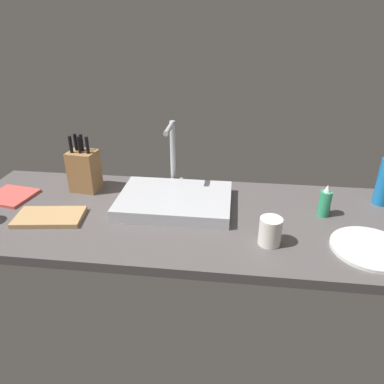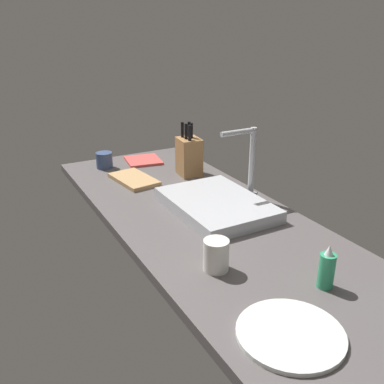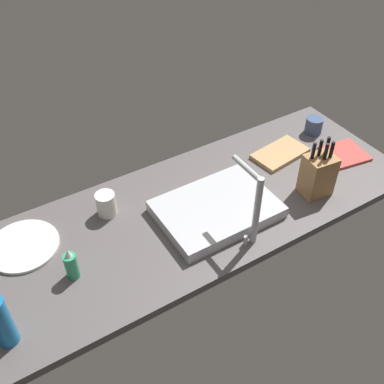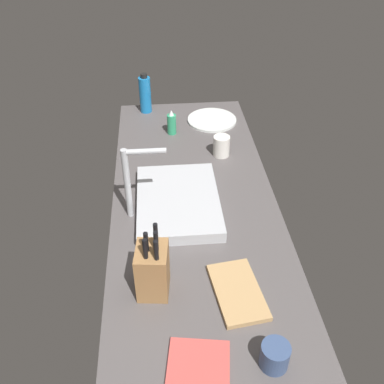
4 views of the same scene
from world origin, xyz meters
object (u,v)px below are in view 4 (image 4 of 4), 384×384
Objects in this scene: faucet at (132,177)px; ceramic_cup at (221,146)px; dish_towel at (198,369)px; coffee_mug at (275,356)px; cutting_board at (238,292)px; sink_basin at (178,202)px; soap_bottle at (172,123)px; dinner_plate at (212,120)px; water_bottle at (145,94)px; knife_block at (153,270)px.

ceramic_cup is at bearing -44.84° from faucet.
coffee_mug is at bearing -89.84° from dish_towel.
cutting_board is 3.08× the size of coffee_mug.
sink_basin is 3.46× the size of soap_bottle.
cutting_board is 0.97× the size of dinner_plate.
coffee_mug is at bearing -167.15° from cutting_board.
sink_basin is at bearing 162.18° from dinner_plate.
soap_bottle reaches higher than cutting_board.
water_bottle reaches higher than ceramic_cup.
water_bottle is at bearing 7.26° from knife_block.
dish_towel is (-138.58, 20.97, 0.00)cm from dinner_plate.
ceramic_cup is at bearing -16.58° from knife_block.
water_bottle is at bearing 67.62° from dinner_plate.
dinner_plate is 140.16cm from dish_towel.
knife_block is at bearing -179.08° from water_bottle.
sink_basin is at bearing 179.53° from soap_bottle.
soap_bottle is (61.19, -17.30, -12.17)cm from faucet.
ceramic_cup is at bearing -143.66° from water_bottle.
sink_basin is 83.98cm from water_bottle.
faucet is at bearing 16.21° from knife_block.
knife_block is 1.92× the size of soap_bottle.
water_bottle reaches higher than dish_towel.
sink_basin reaches higher than dinner_plate.
coffee_mug is (-28.83, -31.99, -5.31)cm from knife_block.
sink_basin is 1.80× the size of knife_block.
ceramic_cup is (39.29, -39.07, -12.90)cm from faucet.
water_bottle is (123.83, 1.98, 0.72)cm from knife_block.
dinner_plate is (113.76, -5.99, -0.30)cm from cutting_board.
faucet is at bearing 151.66° from dinner_plate.
dish_towel is (-152.72, -13.34, -9.34)cm from water_bottle.
soap_bottle is at bearing -0.47° from sink_basin.
cutting_board is (-45.16, -16.07, -1.47)cm from sink_basin.
soap_bottle is 1.34× the size of ceramic_cup.
dinner_plate and dish_towel have the same top height.
faucet is at bearing 30.11° from coffee_mug.
dish_towel is at bearing -179.11° from sink_basin.
dish_towel is (-24.82, 14.99, -0.30)cm from cutting_board.
water_bottle is at bearing 26.98° from soap_bottle.
faucet is 3.09× the size of ceramic_cup.
knife_block is 1.00× the size of cutting_board.
ceramic_cup is (76.90, -32.53, -4.41)cm from knife_block.
soap_bottle is at bearing -153.02° from water_bottle.
knife_block reaches higher than coffee_mug.
coffee_mug is at bearing -167.45° from water_bottle.
sink_basin is 1.50× the size of faucet.
coffee_mug reaches higher than dish_towel.
knife_block is at bearing 81.22° from cutting_board.
dish_towel is at bearing -175.01° from water_bottle.
water_bottle is 156.51cm from coffee_mug.
coffee_mug reaches higher than dinner_plate.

